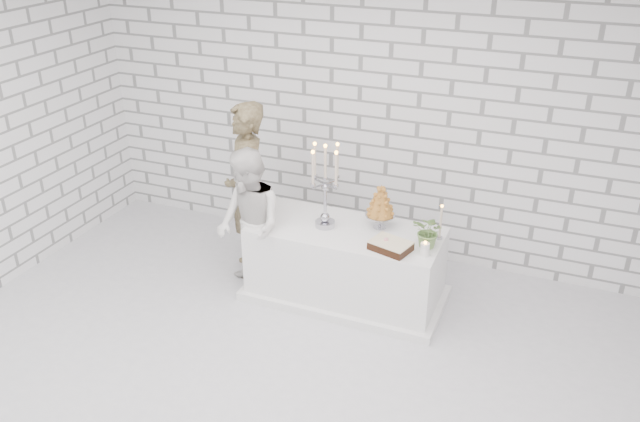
{
  "coord_description": "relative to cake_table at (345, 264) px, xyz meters",
  "views": [
    {
      "loc": [
        2.09,
        -3.71,
        3.63
      ],
      "look_at": [
        0.12,
        1.12,
        1.05
      ],
      "focal_mm": 36.98,
      "sensor_mm": 36.0,
      "label": 1
    }
  ],
  "objects": [
    {
      "name": "ground",
      "position": [
        -0.26,
        -1.42,
        -0.38
      ],
      "size": [
        6.0,
        5.0,
        0.01
      ],
      "primitive_type": "cube",
      "color": "silver",
      "rests_on": "ground"
    },
    {
      "name": "bride",
      "position": [
        -0.87,
        -0.28,
        0.38
      ],
      "size": [
        0.92,
        0.91,
        1.5
      ],
      "primitive_type": "imported",
      "rotation": [
        0.0,
        0.0,
        -0.74
      ],
      "color": "white",
      "rests_on": "ground"
    },
    {
      "name": "groom",
      "position": [
        -1.1,
        0.11,
        0.53
      ],
      "size": [
        0.73,
        0.79,
        1.82
      ],
      "primitive_type": "imported",
      "rotation": [
        0.0,
        0.0,
        -0.97
      ],
      "color": "#3A2F1B",
      "rests_on": "ground"
    },
    {
      "name": "flowers",
      "position": [
        0.79,
        -0.04,
        0.53
      ],
      "size": [
        0.33,
        0.31,
        0.31
      ],
      "primitive_type": "imported",
      "rotation": [
        0.0,
        0.0,
        -0.27
      ],
      "color": "#5A7B43",
      "rests_on": "cake_table"
    },
    {
      "name": "chocolate_cake",
      "position": [
        0.5,
        -0.22,
        0.42
      ],
      "size": [
        0.39,
        0.33,
        0.08
      ],
      "primitive_type": "cube",
      "rotation": [
        0.0,
        0.0,
        -0.27
      ],
      "color": "black",
      "rests_on": "cake_table"
    },
    {
      "name": "pillar_candle",
      "position": [
        0.8,
        -0.2,
        0.44
      ],
      "size": [
        0.09,
        0.09,
        0.12
      ],
      "primitive_type": "cylinder",
      "rotation": [
        0.0,
        0.0,
        -0.16
      ],
      "color": "white",
      "rests_on": "cake_table"
    },
    {
      "name": "cake_table",
      "position": [
        0.0,
        0.0,
        0.0
      ],
      "size": [
        1.8,
        0.8,
        0.75
      ],
      "primitive_type": "cube",
      "color": "white",
      "rests_on": "ground"
    },
    {
      "name": "candelabra",
      "position": [
        -0.2,
        -0.02,
        0.79
      ],
      "size": [
        0.42,
        0.42,
        0.82
      ],
      "primitive_type": null,
      "rotation": [
        0.0,
        0.0,
        0.31
      ],
      "color": "#A3A2AD",
      "rests_on": "cake_table"
    },
    {
      "name": "wall_back",
      "position": [
        -0.26,
        1.08,
        1.12
      ],
      "size": [
        6.0,
        0.01,
        3.0
      ],
      "primitive_type": "cube",
      "color": "white",
      "rests_on": "ground"
    },
    {
      "name": "extra_taper",
      "position": [
        0.85,
        0.14,
        0.54
      ],
      "size": [
        0.06,
        0.06,
        0.32
      ],
      "primitive_type": "cylinder",
      "rotation": [
        0.0,
        0.0,
        -0.04
      ],
      "color": "beige",
      "rests_on": "cake_table"
    },
    {
      "name": "croquembouche",
      "position": [
        0.28,
        0.15,
        0.6
      ],
      "size": [
        0.33,
        0.33,
        0.44
      ],
      "primitive_type": null,
      "rotation": [
        0.0,
        0.0,
        -0.17
      ],
      "color": "#935B21",
      "rests_on": "cake_table"
    },
    {
      "name": "ceiling",
      "position": [
        -0.26,
        -1.42,
        2.62
      ],
      "size": [
        6.0,
        5.0,
        0.01
      ],
      "primitive_type": "cube",
      "color": "white",
      "rests_on": "ground"
    }
  ]
}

